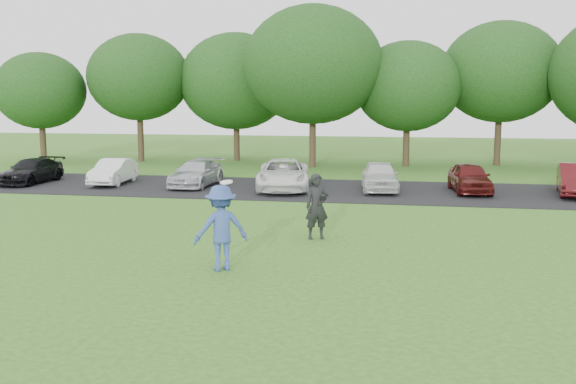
{
  "coord_description": "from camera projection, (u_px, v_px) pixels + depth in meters",
  "views": [
    {
      "loc": [
        3.02,
        -12.8,
        3.74
      ],
      "look_at": [
        0.0,
        3.5,
        1.3
      ],
      "focal_mm": 40.0,
      "sensor_mm": 36.0,
      "label": 1
    }
  ],
  "objects": [
    {
      "name": "parking_lot",
      "position": [
        330.0,
        190.0,
        26.19
      ],
      "size": [
        32.0,
        6.5,
        0.03
      ],
      "primitive_type": "cube",
      "color": "black",
      "rests_on": "ground"
    },
    {
      "name": "ground",
      "position": [
        258.0,
        276.0,
        13.55
      ],
      "size": [
        100.0,
        100.0,
        0.0
      ],
      "primitive_type": "plane",
      "color": "#2E621C",
      "rests_on": "ground"
    },
    {
      "name": "frisbee_player",
      "position": [
        221.0,
        228.0,
        13.95
      ],
      "size": [
        1.39,
        1.22,
        2.02
      ],
      "color": "#38519F",
      "rests_on": "ground"
    },
    {
      "name": "tree_row",
      "position": [
        380.0,
        76.0,
        34.7
      ],
      "size": [
        42.39,
        9.85,
        8.64
      ],
      "color": "#38281C",
      "rests_on": "ground"
    },
    {
      "name": "camera_bystander",
      "position": [
        317.0,
        207.0,
        17.03
      ],
      "size": [
        0.76,
        0.65,
        1.75
      ],
      "color": "black",
      "rests_on": "ground"
    },
    {
      "name": "parked_cars",
      "position": [
        326.0,
        176.0,
        26.03
      ],
      "size": [
        27.87,
        4.79,
        1.23
      ],
      "color": "black",
      "rests_on": "parking_lot"
    }
  ]
}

